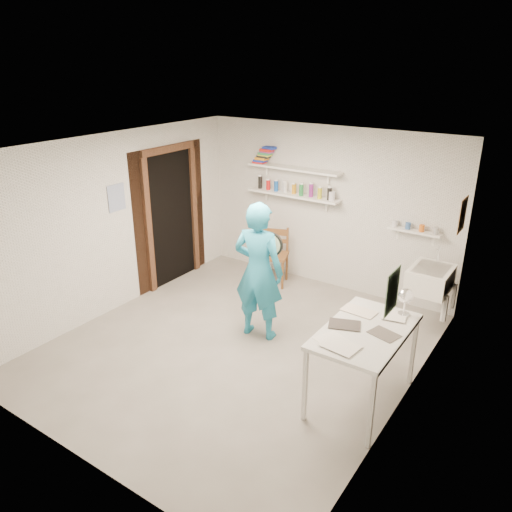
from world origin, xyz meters
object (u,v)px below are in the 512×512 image
Objects in this scene: work_table at (362,366)px; desk_lamp at (406,296)px; man at (259,271)px; wooden_chair at (273,255)px; wall_clock at (271,244)px; belfast_sink at (430,279)px.

work_table is 8.00× the size of desk_lamp.
desk_lamp is (1.79, -0.01, 0.18)m from man.
desk_lamp is at bearing -49.97° from wooden_chair.
man reaches higher than wall_clock.
desk_lamp is (1.76, -0.23, -0.11)m from wall_clock.
belfast_sink is 1.38m from desk_lamp.
desk_lamp is (2.46, -1.41, 0.58)m from wooden_chair.
belfast_sink is 0.48× the size of work_table.
work_table is (-0.11, -1.83, -0.29)m from belfast_sink.
work_table is at bearing -93.44° from belfast_sink.
wooden_chair is at bearing 139.82° from work_table.
desk_lamp is at bearing -16.17° from wall_clock.
wooden_chair is (-2.37, 0.08, -0.24)m from belfast_sink.
man is 5.56× the size of wall_clock.
desk_lamp is at bearing 67.58° from work_table.
man is at bearing 179.65° from desk_lamp.
wall_clock is at bearing 172.60° from desk_lamp.
desk_lamp reaches higher than wooden_chair.
wooden_chair is at bearing 111.96° from wall_clock.
wall_clock reaches higher than desk_lamp.
belfast_sink is at bearing 94.04° from desk_lamp.
man is 1.88× the size of wooden_chair.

